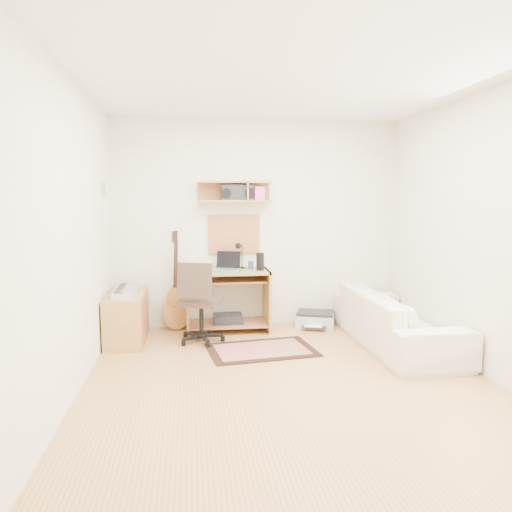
{
  "coord_description": "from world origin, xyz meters",
  "views": [
    {
      "loc": [
        -0.85,
        -4.01,
        1.61
      ],
      "look_at": [
        -0.15,
        1.05,
        1.0
      ],
      "focal_mm": 33.61,
      "sensor_mm": 36.0,
      "label": 1
    }
  ],
  "objects": [
    {
      "name": "floor",
      "position": [
        0.0,
        0.0,
        -0.01
      ],
      "size": [
        3.6,
        4.0,
        0.01
      ],
      "primitive_type": "cube",
      "color": "tan",
      "rests_on": "ground"
    },
    {
      "name": "ceiling",
      "position": [
        0.0,
        0.0,
        2.6
      ],
      "size": [
        3.6,
        4.0,
        0.01
      ],
      "primitive_type": "cube",
      "color": "white",
      "rests_on": "ground"
    },
    {
      "name": "back_wall",
      "position": [
        0.0,
        2.0,
        1.3
      ],
      "size": [
        3.6,
        0.01,
        2.6
      ],
      "primitive_type": "cube",
      "color": "silver",
      "rests_on": "ground"
    },
    {
      "name": "left_wall",
      "position": [
        -1.8,
        0.0,
        1.3
      ],
      "size": [
        0.01,
        4.0,
        2.6
      ],
      "primitive_type": "cube",
      "color": "silver",
      "rests_on": "ground"
    },
    {
      "name": "right_wall",
      "position": [
        1.8,
        0.0,
        1.3
      ],
      "size": [
        0.01,
        4.0,
        2.6
      ],
      "primitive_type": "cube",
      "color": "silver",
      "rests_on": "ground"
    },
    {
      "name": "wall_shelf",
      "position": [
        -0.3,
        1.88,
        1.7
      ],
      "size": [
        0.9,
        0.25,
        0.26
      ],
      "primitive_type": "cube",
      "color": "#AB813C",
      "rests_on": "back_wall"
    },
    {
      "name": "cork_board",
      "position": [
        -0.3,
        1.98,
        1.17
      ],
      "size": [
        0.64,
        0.03,
        0.49
      ],
      "primitive_type": "cube",
      "color": "tan",
      "rests_on": "back_wall"
    },
    {
      "name": "wall_photo",
      "position": [
        -1.79,
        1.5,
        1.72
      ],
      "size": [
        0.02,
        0.2,
        0.15
      ],
      "primitive_type": "cube",
      "color": "#4C8CBF",
      "rests_on": "left_wall"
    },
    {
      "name": "desk",
      "position": [
        -0.41,
        1.73,
        0.38
      ],
      "size": [
        1.0,
        0.55,
        0.75
      ],
      "primitive_type": null,
      "color": "#AB813C",
      "rests_on": "floor"
    },
    {
      "name": "laptop",
      "position": [
        -0.42,
        1.71,
        0.86
      ],
      "size": [
        0.39,
        0.39,
        0.23
      ],
      "primitive_type": null,
      "rotation": [
        0.0,
        0.0,
        -0.38
      ],
      "color": "silver",
      "rests_on": "desk"
    },
    {
      "name": "speaker",
      "position": [
        -0.01,
        1.68,
        0.86
      ],
      "size": [
        0.1,
        0.1,
        0.21
      ],
      "primitive_type": "cylinder",
      "color": "black",
      "rests_on": "desk"
    },
    {
      "name": "desk_lamp",
      "position": [
        -0.21,
        1.87,
        0.91
      ],
      "size": [
        0.11,
        0.11,
        0.32
      ],
      "primitive_type": null,
      "color": "black",
      "rests_on": "desk"
    },
    {
      "name": "pencil_cup",
      "position": [
        -0.11,
        1.83,
        0.8
      ],
      "size": [
        0.07,
        0.07,
        0.1
      ],
      "primitive_type": "cylinder",
      "color": "#324096",
      "rests_on": "desk"
    },
    {
      "name": "boombox",
      "position": [
        -0.27,
        1.87,
        1.68
      ],
      "size": [
        0.39,
        0.18,
        0.2
      ],
      "primitive_type": "cube",
      "color": "black",
      "rests_on": "wall_shelf"
    },
    {
      "name": "rug",
      "position": [
        -0.11,
        0.89,
        0.01
      ],
      "size": [
        1.21,
        0.89,
        0.01
      ],
      "primitive_type": "cube",
      "rotation": [
        0.0,
        0.0,
        0.13
      ],
      "color": "tan",
      "rests_on": "floor"
    },
    {
      "name": "task_chair",
      "position": [
        -0.74,
        1.3,
        0.47
      ],
      "size": [
        0.62,
        0.62,
        0.94
      ],
      "primitive_type": null,
      "rotation": [
        0.0,
        0.0,
        -0.38
      ],
      "color": "#372920",
      "rests_on": "floor"
    },
    {
      "name": "cabinet",
      "position": [
        -1.58,
        1.45,
        0.28
      ],
      "size": [
        0.4,
        0.9,
        0.55
      ],
      "primitive_type": "cube",
      "color": "#AB813C",
      "rests_on": "floor"
    },
    {
      "name": "music_keyboard",
      "position": [
        -1.58,
        1.45,
        0.58
      ],
      "size": [
        0.22,
        0.7,
        0.06
      ],
      "primitive_type": "cube",
      "color": "#B2B5BA",
      "rests_on": "cabinet"
    },
    {
      "name": "guitar",
      "position": [
        -1.04,
        1.86,
        0.61
      ],
      "size": [
        0.37,
        0.28,
        1.23
      ],
      "primitive_type": null,
      "rotation": [
        0.0,
        0.0,
        0.24
      ],
      "color": "#AC7334",
      "rests_on": "floor"
    },
    {
      "name": "waste_basket",
      "position": [
        -1.59,
        1.2,
        0.14
      ],
      "size": [
        0.25,
        0.25,
        0.28
      ],
      "primitive_type": "cylinder",
      "rotation": [
        0.0,
        0.0,
        -0.07
      ],
      "color": "white",
      "rests_on": "floor"
    },
    {
      "name": "printer",
      "position": [
        0.71,
        1.77,
        0.09
      ],
      "size": [
        0.56,
        0.5,
        0.18
      ],
      "primitive_type": "cube",
      "rotation": [
        0.0,
        0.0,
        -0.33
      ],
      "color": "#A5A8AA",
      "rests_on": "floor"
    },
    {
      "name": "sofa",
      "position": [
        1.38,
        0.88,
        0.39
      ],
      "size": [
        0.59,
        2.01,
        0.79
      ],
      "primitive_type": "imported",
      "rotation": [
        0.0,
        0.0,
        1.57
      ],
      "color": "beige",
      "rests_on": "floor"
    }
  ]
}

